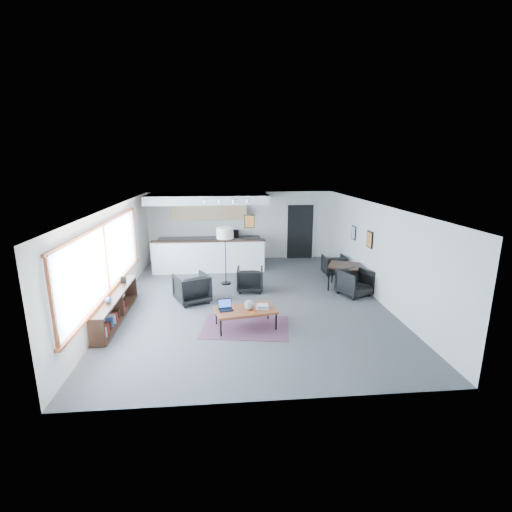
{
  "coord_description": "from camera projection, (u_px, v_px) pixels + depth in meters",
  "views": [
    {
      "loc": [
        -0.71,
        -9.61,
        3.7
      ],
      "look_at": [
        0.21,
        0.4,
        1.14
      ],
      "focal_mm": 26.0,
      "sensor_mm": 36.0,
      "label": 1
    }
  ],
  "objects": [
    {
      "name": "kilim_rug",
      "position": [
        246.0,
        327.0,
        8.53
      ],
      "size": [
        2.16,
        1.64,
        0.01
      ],
      "rotation": [
        0.0,
        0.0,
        -0.16
      ],
      "color": "#552F42",
      "rests_on": "floor"
    },
    {
      "name": "doorway",
      "position": [
        300.0,
        231.0,
        14.46
      ],
      "size": [
        1.1,
        0.12,
        2.15
      ],
      "color": "black",
      "rests_on": "room"
    },
    {
      "name": "armchair_right",
      "position": [
        250.0,
        278.0,
        10.87
      ],
      "size": [
        0.82,
        0.77,
        0.77
      ],
      "primitive_type": "imported",
      "rotation": [
        0.0,
        0.0,
        3.04
      ],
      "color": "black",
      "rests_on": "floor"
    },
    {
      "name": "wall_art_lower",
      "position": [
        370.0,
        239.0,
        10.56
      ],
      "size": [
        0.03,
        0.38,
        0.48
      ],
      "color": "black",
      "rests_on": "room"
    },
    {
      "name": "console",
      "position": [
        116.0,
        307.0,
        8.87
      ],
      "size": [
        0.35,
        3.0,
        0.8
      ],
      "color": "black",
      "rests_on": "floor"
    },
    {
      "name": "ceramic_pot",
      "position": [
        249.0,
        305.0,
        8.37
      ],
      "size": [
        0.23,
        0.23,
        0.23
      ],
      "rotation": [
        0.0,
        0.0,
        -0.16
      ],
      "color": "gray",
      "rests_on": "coffee_table"
    },
    {
      "name": "coffee_table",
      "position": [
        246.0,
        311.0,
        8.43
      ],
      "size": [
        1.47,
        0.96,
        0.45
      ],
      "rotation": [
        0.0,
        0.0,
        0.17
      ],
      "color": "brown",
      "rests_on": "floor"
    },
    {
      "name": "dining_table",
      "position": [
        344.0,
        267.0,
        11.03
      ],
      "size": [
        1.14,
        1.14,
        0.73
      ],
      "rotation": [
        0.0,
        0.0,
        -0.43
      ],
      "color": "black",
      "rests_on": "floor"
    },
    {
      "name": "microwave",
      "position": [
        232.0,
        233.0,
        13.96
      ],
      "size": [
        0.52,
        0.32,
        0.33
      ],
      "primitive_type": "imported",
      "rotation": [
        0.0,
        0.0,
        -0.11
      ],
      "color": "black",
      "rests_on": "kitchenette"
    },
    {
      "name": "book_stack",
      "position": [
        263.0,
        306.0,
        8.48
      ],
      "size": [
        0.31,
        0.26,
        0.09
      ],
      "rotation": [
        0.0,
        0.0,
        -0.09
      ],
      "color": "silver",
      "rests_on": "coffee_table"
    },
    {
      "name": "window",
      "position": [
        106.0,
        260.0,
        8.72
      ],
      "size": [
        0.1,
        5.95,
        1.66
      ],
      "color": "#8CBFFF",
      "rests_on": "room"
    },
    {
      "name": "wall_art_upper",
      "position": [
        354.0,
        233.0,
        11.83
      ],
      "size": [
        0.03,
        0.34,
        0.44
      ],
      "color": "black",
      "rests_on": "room"
    },
    {
      "name": "floor_lamp",
      "position": [
        225.0,
        235.0,
        11.2
      ],
      "size": [
        0.62,
        0.62,
        1.78
      ],
      "rotation": [
        0.0,
        0.0,
        -0.25
      ],
      "color": "black",
      "rests_on": "floor"
    },
    {
      "name": "armchair_left",
      "position": [
        192.0,
        287.0,
        9.97
      ],
      "size": [
        1.08,
        1.06,
        0.86
      ],
      "primitive_type": "imported",
      "rotation": [
        0.0,
        0.0,
        3.57
      ],
      "color": "black",
      "rests_on": "floor"
    },
    {
      "name": "track_light",
      "position": [
        226.0,
        200.0,
        11.7
      ],
      "size": [
        1.6,
        0.07,
        0.15
      ],
      "color": "silver",
      "rests_on": "room"
    },
    {
      "name": "laptop",
      "position": [
        225.0,
        307.0,
        8.41
      ],
      "size": [
        0.36,
        0.31,
        0.22
      ],
      "rotation": [
        0.0,
        0.0,
        0.21
      ],
      "color": "black",
      "rests_on": "coffee_table"
    },
    {
      "name": "coaster",
      "position": [
        252.0,
        312.0,
        8.24
      ],
      "size": [
        0.11,
        0.11,
        0.01
      ],
      "rotation": [
        0.0,
        0.0,
        0.12
      ],
      "color": "#E5590C",
      "rests_on": "coffee_table"
    },
    {
      "name": "kitchenette",
      "position": [
        209.0,
        228.0,
        13.38
      ],
      "size": [
        4.2,
        1.96,
        2.6
      ],
      "color": "white",
      "rests_on": "floor"
    },
    {
      "name": "dining_chair_near",
      "position": [
        355.0,
        283.0,
        10.51
      ],
      "size": [
        0.88,
        0.86,
        0.7
      ],
      "primitive_type": "imported",
      "rotation": [
        0.0,
        0.0,
        0.43
      ],
      "color": "black",
      "rests_on": "floor"
    },
    {
      "name": "dining_chair_far",
      "position": [
        334.0,
        266.0,
        12.44
      ],
      "size": [
        0.62,
        0.58,
        0.63
      ],
      "primitive_type": "imported",
      "rotation": [
        0.0,
        0.0,
        3.16
      ],
      "color": "black",
      "rests_on": "floor"
    },
    {
      "name": "room",
      "position": [
        250.0,
        254.0,
        9.93
      ],
      "size": [
        7.02,
        9.02,
        2.62
      ],
      "color": "#4D4D50",
      "rests_on": "ground"
    }
  ]
}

